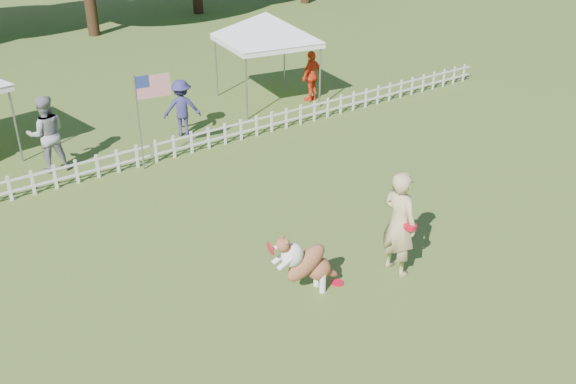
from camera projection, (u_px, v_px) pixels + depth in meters
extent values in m
plane|color=#455D1D|center=(369.00, 284.00, 11.36)|extent=(120.00, 120.00, 0.00)
imported|color=tan|center=(399.00, 223.00, 11.28)|extent=(0.51, 0.74, 1.99)
cylinder|color=red|center=(337.00, 283.00, 11.37)|extent=(0.26, 0.26, 0.02)
imported|color=gray|center=(47.00, 134.00, 15.21)|extent=(1.02, 0.86, 1.87)
imported|color=navy|center=(182.00, 108.00, 17.33)|extent=(1.15, 0.94, 1.55)
imported|color=#F13E1C|center=(312.00, 76.00, 19.92)|extent=(0.99, 0.63, 1.58)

